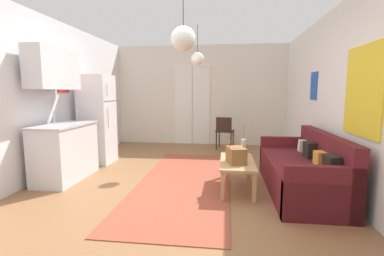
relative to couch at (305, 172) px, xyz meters
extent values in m
cube|color=#8E603D|center=(-1.81, -0.45, -0.33)|extent=(5.10, 8.38, 0.10)
cube|color=silver|center=(-1.81, 3.49, 1.04)|extent=(4.70, 0.10, 2.65)
cube|color=white|center=(-2.27, 3.43, 0.76)|extent=(0.46, 0.02, 2.08)
cube|color=white|center=(-1.79, 3.43, 0.76)|extent=(0.46, 0.02, 2.08)
cube|color=white|center=(-2.03, 3.42, 1.83)|extent=(1.02, 0.03, 0.06)
cube|color=white|center=(0.49, -0.45, 1.04)|extent=(0.10, 7.98, 2.65)
cube|color=yellow|center=(0.43, -0.56, 1.14)|extent=(0.02, 0.86, 1.04)
cube|color=blue|center=(0.43, 1.23, 1.24)|extent=(0.02, 0.32, 0.49)
cube|color=silver|center=(-4.11, -0.45, 1.04)|extent=(0.10, 7.98, 2.65)
cube|color=red|center=(-4.05, 0.74, 1.32)|extent=(0.02, 0.32, 0.40)
cube|color=#9E4733|center=(-1.76, 0.22, -0.28)|extent=(1.39, 3.64, 0.01)
cube|color=#5B191E|center=(-0.08, 0.00, -0.06)|extent=(0.84, 2.01, 0.45)
cube|color=#5B191E|center=(0.27, 0.00, 0.14)|extent=(0.15, 2.01, 0.84)
cube|color=#5B191E|center=(-0.08, -0.95, 0.03)|extent=(0.84, 0.11, 0.63)
cube|color=#5B191E|center=(-0.08, 0.95, 0.03)|extent=(0.84, 0.11, 0.63)
cube|color=black|center=(0.11, -0.66, 0.28)|extent=(0.16, 0.24, 0.24)
cube|color=gold|center=(0.13, -0.20, 0.26)|extent=(0.14, 0.19, 0.18)
cube|color=black|center=(0.11, 0.21, 0.28)|extent=(0.14, 0.24, 0.23)
cube|color=beige|center=(0.13, 0.62, 0.26)|extent=(0.15, 0.20, 0.20)
cube|color=tan|center=(-0.95, -0.01, 0.12)|extent=(0.49, 1.04, 0.04)
cube|color=tan|center=(-1.15, -0.49, -0.09)|extent=(0.05, 0.05, 0.39)
cube|color=tan|center=(-0.75, -0.49, -0.09)|extent=(0.05, 0.05, 0.39)
cube|color=tan|center=(-1.15, 0.47, -0.09)|extent=(0.05, 0.05, 0.39)
cube|color=tan|center=(-0.75, 0.47, -0.09)|extent=(0.05, 0.05, 0.39)
cylinder|color=beige|center=(-0.84, 0.35, 0.27)|extent=(0.08, 0.08, 0.26)
cylinder|color=#477F42|center=(-0.84, 0.35, 0.51)|extent=(0.01, 0.01, 0.22)
cube|color=brown|center=(-0.97, -0.14, 0.25)|extent=(0.30, 0.36, 0.22)
torus|color=brown|center=(-0.97, -0.14, 0.38)|extent=(0.20, 0.01, 0.20)
cube|color=white|center=(-3.66, 1.19, 0.59)|extent=(0.56, 0.59, 1.75)
cube|color=#4C4C51|center=(-3.37, 1.19, 0.96)|extent=(0.01, 0.57, 0.01)
cylinder|color=#B7BABF|center=(-3.35, 1.03, 1.17)|extent=(0.02, 0.02, 0.24)
cylinder|color=#B7BABF|center=(-3.35, 1.03, 0.64)|extent=(0.02, 0.02, 0.38)
cube|color=silver|center=(-3.69, 0.11, 0.15)|extent=(0.55, 1.12, 0.87)
cube|color=#B7BABF|center=(-3.69, 0.11, 0.61)|extent=(0.58, 1.15, 0.03)
cube|color=#999BA0|center=(-3.69, 0.20, 0.56)|extent=(0.36, 0.40, 0.10)
cylinder|color=#B7BABF|center=(-3.91, 0.20, 0.72)|extent=(0.02, 0.02, 0.20)
cube|color=silver|center=(-3.81, 0.11, 1.49)|extent=(0.32, 1.01, 0.64)
cylinder|color=black|center=(-0.93, 2.97, -0.06)|extent=(0.03, 0.03, 0.44)
cylinder|color=black|center=(-1.28, 3.04, -0.06)|extent=(0.03, 0.03, 0.44)
cylinder|color=black|center=(-0.99, 2.64, -0.06)|extent=(0.03, 0.03, 0.44)
cylinder|color=black|center=(-1.34, 2.71, -0.06)|extent=(0.03, 0.03, 0.44)
cube|color=black|center=(-1.13, 2.84, 0.17)|extent=(0.49, 0.47, 0.04)
cube|color=black|center=(-1.17, 2.66, 0.35)|extent=(0.38, 0.10, 0.34)
sphere|color=white|center=(-1.59, -0.93, 1.70)|extent=(0.26, 0.26, 0.26)
cylinder|color=black|center=(-1.67, 1.31, 2.12)|extent=(0.01, 0.01, 0.49)
sphere|color=white|center=(-1.67, 1.31, 1.75)|extent=(0.24, 0.24, 0.24)
camera|label=1|loc=(-1.12, -3.91, 1.13)|focal=25.45mm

